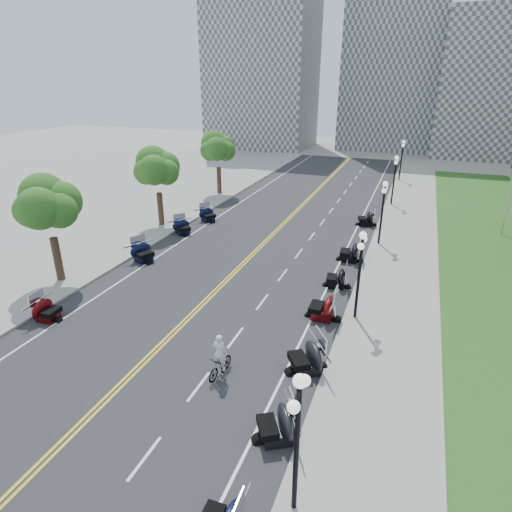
% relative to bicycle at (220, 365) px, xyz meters
% --- Properties ---
extents(ground, '(160.00, 160.00, 0.00)m').
position_rel_bicycle_xyz_m(ground, '(-3.75, 2.95, -0.52)').
color(ground, gray).
extents(road, '(16.00, 90.00, 0.01)m').
position_rel_bicycle_xyz_m(road, '(-3.75, 12.95, -0.52)').
color(road, '#333335').
rests_on(road, ground).
extents(centerline_yellow_a, '(0.12, 90.00, 0.00)m').
position_rel_bicycle_xyz_m(centerline_yellow_a, '(-3.87, 12.95, -0.51)').
color(centerline_yellow_a, yellow).
rests_on(centerline_yellow_a, road).
extents(centerline_yellow_b, '(0.12, 90.00, 0.00)m').
position_rel_bicycle_xyz_m(centerline_yellow_b, '(-3.63, 12.95, -0.51)').
color(centerline_yellow_b, yellow).
rests_on(centerline_yellow_b, road).
extents(edge_line_north, '(0.12, 90.00, 0.00)m').
position_rel_bicycle_xyz_m(edge_line_north, '(2.65, 12.95, -0.51)').
color(edge_line_north, white).
rests_on(edge_line_north, road).
extents(edge_line_south, '(0.12, 90.00, 0.00)m').
position_rel_bicycle_xyz_m(edge_line_south, '(-10.15, 12.95, -0.51)').
color(edge_line_south, white).
rests_on(edge_line_south, road).
extents(lane_dash_4, '(0.12, 2.00, 0.00)m').
position_rel_bicycle_xyz_m(lane_dash_4, '(-0.55, -5.05, -0.51)').
color(lane_dash_4, white).
rests_on(lane_dash_4, road).
extents(lane_dash_5, '(0.12, 2.00, 0.00)m').
position_rel_bicycle_xyz_m(lane_dash_5, '(-0.55, -1.05, -0.51)').
color(lane_dash_5, white).
rests_on(lane_dash_5, road).
extents(lane_dash_6, '(0.12, 2.00, 0.00)m').
position_rel_bicycle_xyz_m(lane_dash_6, '(-0.55, 2.95, -0.51)').
color(lane_dash_6, white).
rests_on(lane_dash_6, road).
extents(lane_dash_7, '(0.12, 2.00, 0.00)m').
position_rel_bicycle_xyz_m(lane_dash_7, '(-0.55, 6.95, -0.51)').
color(lane_dash_7, white).
rests_on(lane_dash_7, road).
extents(lane_dash_8, '(0.12, 2.00, 0.00)m').
position_rel_bicycle_xyz_m(lane_dash_8, '(-0.55, 10.95, -0.51)').
color(lane_dash_8, white).
rests_on(lane_dash_8, road).
extents(lane_dash_9, '(0.12, 2.00, 0.00)m').
position_rel_bicycle_xyz_m(lane_dash_9, '(-0.55, 14.95, -0.51)').
color(lane_dash_9, white).
rests_on(lane_dash_9, road).
extents(lane_dash_10, '(0.12, 2.00, 0.00)m').
position_rel_bicycle_xyz_m(lane_dash_10, '(-0.55, 18.95, -0.51)').
color(lane_dash_10, white).
rests_on(lane_dash_10, road).
extents(lane_dash_11, '(0.12, 2.00, 0.00)m').
position_rel_bicycle_xyz_m(lane_dash_11, '(-0.55, 22.95, -0.51)').
color(lane_dash_11, white).
rests_on(lane_dash_11, road).
extents(lane_dash_12, '(0.12, 2.00, 0.00)m').
position_rel_bicycle_xyz_m(lane_dash_12, '(-0.55, 26.95, -0.51)').
color(lane_dash_12, white).
rests_on(lane_dash_12, road).
extents(lane_dash_13, '(0.12, 2.00, 0.00)m').
position_rel_bicycle_xyz_m(lane_dash_13, '(-0.55, 30.95, -0.51)').
color(lane_dash_13, white).
rests_on(lane_dash_13, road).
extents(lane_dash_14, '(0.12, 2.00, 0.00)m').
position_rel_bicycle_xyz_m(lane_dash_14, '(-0.55, 34.95, -0.51)').
color(lane_dash_14, white).
rests_on(lane_dash_14, road).
extents(lane_dash_15, '(0.12, 2.00, 0.00)m').
position_rel_bicycle_xyz_m(lane_dash_15, '(-0.55, 38.95, -0.51)').
color(lane_dash_15, white).
rests_on(lane_dash_15, road).
extents(lane_dash_16, '(0.12, 2.00, 0.00)m').
position_rel_bicycle_xyz_m(lane_dash_16, '(-0.55, 42.95, -0.51)').
color(lane_dash_16, white).
rests_on(lane_dash_16, road).
extents(lane_dash_17, '(0.12, 2.00, 0.00)m').
position_rel_bicycle_xyz_m(lane_dash_17, '(-0.55, 46.95, -0.51)').
color(lane_dash_17, white).
rests_on(lane_dash_17, road).
extents(lane_dash_18, '(0.12, 2.00, 0.00)m').
position_rel_bicycle_xyz_m(lane_dash_18, '(-0.55, 50.95, -0.51)').
color(lane_dash_18, white).
rests_on(lane_dash_18, road).
extents(lane_dash_19, '(0.12, 2.00, 0.00)m').
position_rel_bicycle_xyz_m(lane_dash_19, '(-0.55, 54.95, -0.51)').
color(lane_dash_19, white).
rests_on(lane_dash_19, road).
extents(sidewalk_north, '(5.00, 90.00, 0.15)m').
position_rel_bicycle_xyz_m(sidewalk_north, '(6.75, 12.95, -0.45)').
color(sidewalk_north, '#9E9991').
rests_on(sidewalk_north, ground).
extents(sidewalk_south, '(5.00, 90.00, 0.15)m').
position_rel_bicycle_xyz_m(sidewalk_south, '(-14.25, 12.95, -0.45)').
color(sidewalk_south, '#9E9991').
rests_on(sidewalk_south, ground).
extents(lawn, '(9.00, 60.00, 0.10)m').
position_rel_bicycle_xyz_m(lawn, '(13.75, 20.95, -0.47)').
color(lawn, '#356023').
rests_on(lawn, ground).
extents(distant_block_a, '(18.00, 14.00, 26.00)m').
position_rel_bicycle_xyz_m(distant_block_a, '(-21.75, 64.95, 12.48)').
color(distant_block_a, gray).
rests_on(distant_block_a, ground).
extents(distant_block_b, '(16.00, 12.00, 30.00)m').
position_rel_bicycle_xyz_m(distant_block_b, '(0.25, 70.95, 14.48)').
color(distant_block_b, gray).
rests_on(distant_block_b, ground).
extents(distant_block_c, '(20.00, 14.00, 22.00)m').
position_rel_bicycle_xyz_m(distant_block_c, '(18.25, 67.95, 10.48)').
color(distant_block_c, gray).
rests_on(distant_block_c, ground).
extents(street_lamp_1, '(0.50, 1.20, 4.90)m').
position_rel_bicycle_xyz_m(street_lamp_1, '(4.85, -5.05, 2.08)').
color(street_lamp_1, black).
rests_on(street_lamp_1, sidewalk_north).
extents(street_lamp_2, '(0.50, 1.20, 4.90)m').
position_rel_bicycle_xyz_m(street_lamp_2, '(4.85, 6.95, 2.08)').
color(street_lamp_2, black).
rests_on(street_lamp_2, sidewalk_north).
extents(street_lamp_3, '(0.50, 1.20, 4.90)m').
position_rel_bicycle_xyz_m(street_lamp_3, '(4.85, 18.95, 2.08)').
color(street_lamp_3, black).
rests_on(street_lamp_3, sidewalk_north).
extents(street_lamp_4, '(0.50, 1.20, 4.90)m').
position_rel_bicycle_xyz_m(street_lamp_4, '(4.85, 30.95, 2.08)').
color(street_lamp_4, black).
rests_on(street_lamp_4, sidewalk_north).
extents(street_lamp_5, '(0.50, 1.20, 4.90)m').
position_rel_bicycle_xyz_m(street_lamp_5, '(4.85, 42.95, 2.08)').
color(street_lamp_5, black).
rests_on(street_lamp_5, sidewalk_north).
extents(tree_2, '(4.80, 4.80, 9.20)m').
position_rel_bicycle_xyz_m(tree_2, '(-13.75, 4.95, 4.23)').
color(tree_2, '#235619').
rests_on(tree_2, sidewalk_south).
extents(tree_3, '(4.80, 4.80, 9.20)m').
position_rel_bicycle_xyz_m(tree_3, '(-13.75, 16.95, 4.23)').
color(tree_3, '#235619').
rests_on(tree_3, sidewalk_south).
extents(tree_4, '(4.80, 4.80, 9.20)m').
position_rel_bicycle_xyz_m(tree_4, '(-13.75, 28.95, 4.23)').
color(tree_4, '#235619').
rests_on(tree_4, sidewalk_south).
extents(motorcycle_n_4, '(2.85, 2.85, 1.45)m').
position_rel_bicycle_xyz_m(motorcycle_n_4, '(3.46, -2.55, 0.20)').
color(motorcycle_n_4, black).
rests_on(motorcycle_n_4, road).
extents(motorcycle_n_5, '(3.10, 3.10, 1.56)m').
position_rel_bicycle_xyz_m(motorcycle_n_5, '(3.48, 1.65, 0.26)').
color(motorcycle_n_5, black).
rests_on(motorcycle_n_5, road).
extents(motorcycle_n_6, '(2.20, 2.20, 1.53)m').
position_rel_bicycle_xyz_m(motorcycle_n_6, '(3.15, 6.44, 0.24)').
color(motorcycle_n_6, '#590A0C').
rests_on(motorcycle_n_6, road).
extents(motorcycle_n_7, '(2.17, 2.17, 1.36)m').
position_rel_bicycle_xyz_m(motorcycle_n_7, '(3.13, 10.53, 0.16)').
color(motorcycle_n_7, black).
rests_on(motorcycle_n_7, road).
extents(motorcycle_n_8, '(2.35, 2.35, 1.51)m').
position_rel_bicycle_xyz_m(motorcycle_n_8, '(3.24, 14.98, 0.23)').
color(motorcycle_n_8, black).
rests_on(motorcycle_n_8, road).
extents(motorcycle_n_10, '(2.52, 2.52, 1.43)m').
position_rel_bicycle_xyz_m(motorcycle_n_10, '(3.25, 23.55, 0.19)').
color(motorcycle_n_10, black).
rests_on(motorcycle_n_10, road).
extents(motorcycle_s_5, '(2.01, 2.01, 1.31)m').
position_rel_bicycle_xyz_m(motorcycle_s_5, '(-10.85, 0.95, 0.13)').
color(motorcycle_s_5, '#590A0C').
rests_on(motorcycle_s_5, road).
extents(motorcycle_s_7, '(2.78, 2.78, 1.46)m').
position_rel_bicycle_xyz_m(motorcycle_s_7, '(-10.67, 9.67, 0.21)').
color(motorcycle_s_7, black).
rests_on(motorcycle_s_7, road).
extents(motorcycle_s_8, '(2.69, 2.69, 1.34)m').
position_rel_bicycle_xyz_m(motorcycle_s_8, '(-10.91, 15.70, 0.15)').
color(motorcycle_s_8, black).
rests_on(motorcycle_s_8, road).
extents(motorcycle_s_9, '(2.65, 2.65, 1.35)m').
position_rel_bicycle_xyz_m(motorcycle_s_9, '(-10.49, 19.62, 0.15)').
color(motorcycle_s_9, black).
rests_on(motorcycle_s_9, road).
extents(bicycle, '(0.75, 1.79, 1.04)m').
position_rel_bicycle_xyz_m(bicycle, '(0.00, 0.00, 0.00)').
color(bicycle, '#A51414').
rests_on(bicycle, road).
extents(cyclist_rider, '(0.64, 0.42, 1.75)m').
position_rel_bicycle_xyz_m(cyclist_rider, '(0.00, 0.00, 1.40)').
color(cyclist_rider, white).
rests_on(cyclist_rider, bicycle).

